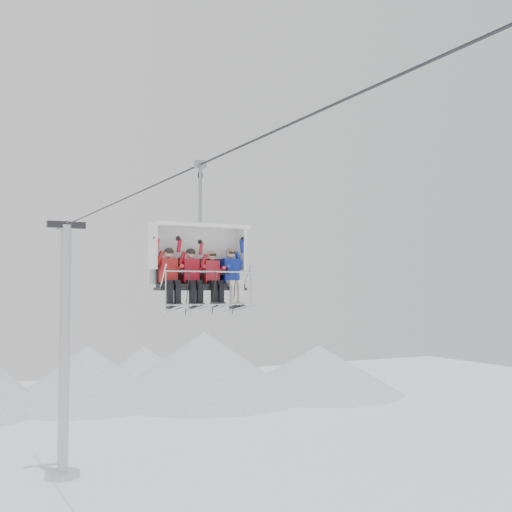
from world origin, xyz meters
name	(u,v)px	position (x,y,z in m)	size (l,w,h in m)	color
lift_tower_right	(64,366)	(0.00, 22.00, 5.78)	(2.00, 1.80, 13.48)	#B6B8BE
haul_cable	(256,140)	(0.00, 0.00, 13.30)	(0.06, 0.06, 50.00)	#2B2A2F
chairlift_carrier	(198,257)	(0.00, 3.48, 10.74)	(2.67, 1.17, 3.98)	black
skier_far_left	(170,275)	(-0.93, 3.17, 10.24)	(0.44, 1.69, 1.73)	red
skier_center_left	(192,275)	(-0.31, 3.17, 10.24)	(0.44, 1.69, 1.73)	red
skier_center_right	(213,276)	(0.31, 3.16, 10.22)	(0.42, 1.69, 1.65)	red
skier_far_right	(232,275)	(0.89, 3.17, 10.26)	(0.46, 1.69, 1.79)	#1429A0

